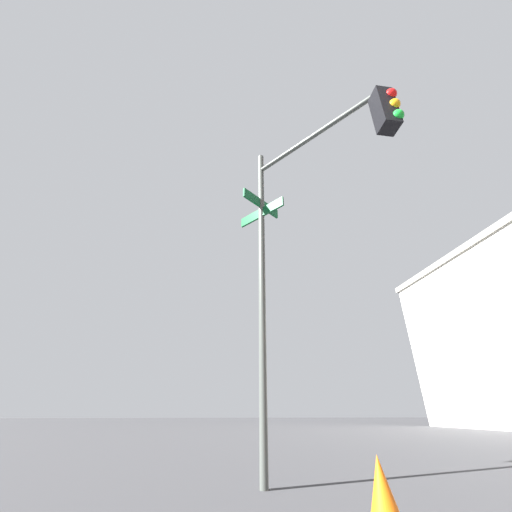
{
  "coord_description": "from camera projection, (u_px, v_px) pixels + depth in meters",
  "views": [
    {
      "loc": [
        -2.2,
        -7.68,
        0.91
      ],
      "look_at": [
        -7.19,
        -6.98,
        3.54
      ],
      "focal_mm": 21.04,
      "sensor_mm": 36.0,
      "label": 1
    }
  ],
  "objects": [
    {
      "name": "traffic_cone",
      "position": [
        385.0,
        511.0,
        2.02
      ],
      "size": [
        0.36,
        0.36,
        0.64
      ],
      "primitive_type": "cone",
      "color": "orange",
      "rests_on": "ground_plane"
    },
    {
      "name": "traffic_signal_near",
      "position": [
        312.0,
        196.0,
        5.14
      ],
      "size": [
        2.68,
        2.22,
        5.93
      ],
      "color": "#474C47",
      "rests_on": "ground_plane"
    }
  ]
}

